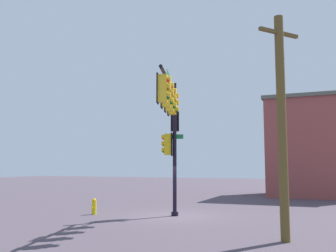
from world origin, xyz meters
name	(u,v)px	position (x,y,z in m)	size (l,w,h in m)	color
ground_plane	(175,216)	(0.00, 0.00, 0.00)	(120.00, 120.00, 0.00)	#493F49
signal_pole_assembly	(171,117)	(1.59, 0.41, 4.90)	(5.98, 2.34, 6.90)	black
utility_pole	(282,123)	(4.80, 5.83, 4.02)	(1.47, 1.23, 7.83)	brown
fire_hydrant	(94,206)	(1.10, -4.13, 0.41)	(0.33, 0.24, 0.83)	gold
brick_building	(315,147)	(-16.19, 6.57, 4.15)	(7.14, 7.77, 8.27)	#944541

